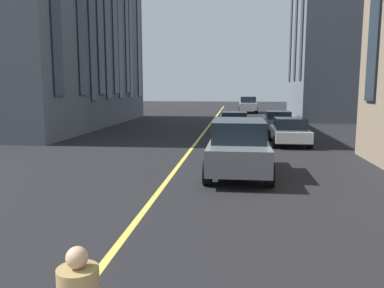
{
  "coord_description": "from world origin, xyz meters",
  "views": [
    {
      "loc": [
        -1.11,
        -2.23,
        2.98
      ],
      "look_at": [
        9.96,
        -0.91,
        1.33
      ],
      "focal_mm": 36.25,
      "sensor_mm": 36.0,
      "label": 1
    }
  ],
  "objects_px": {
    "car_white_oncoming": "(289,131)",
    "car_grey_parked_b": "(277,121)",
    "car_black_trailing": "(234,122)",
    "car_grey_mid": "(239,147)",
    "car_white_near": "(248,104)"
  },
  "relations": [
    {
      "from": "car_white_near",
      "to": "car_grey_parked_b",
      "type": "xyz_separation_m",
      "value": [
        -18.94,
        -1.55,
        -0.27
      ]
    },
    {
      "from": "car_white_near",
      "to": "car_black_trailing",
      "type": "relative_size",
      "value": 1.07
    },
    {
      "from": "car_grey_parked_b",
      "to": "car_white_oncoming",
      "type": "bearing_deg",
      "value": 180.0
    },
    {
      "from": "car_white_near",
      "to": "car_black_trailing",
      "type": "xyz_separation_m",
      "value": [
        -20.12,
        1.36,
        -0.27
      ]
    },
    {
      "from": "car_white_near",
      "to": "car_grey_parked_b",
      "type": "height_order",
      "value": "car_white_near"
    },
    {
      "from": "car_grey_parked_b",
      "to": "car_black_trailing",
      "type": "xyz_separation_m",
      "value": [
        -1.18,
        2.91,
        0.0
      ]
    },
    {
      "from": "car_white_oncoming",
      "to": "car_black_trailing",
      "type": "distance_m",
      "value": 5.94
    },
    {
      "from": "car_white_oncoming",
      "to": "car_grey_parked_b",
      "type": "xyz_separation_m",
      "value": [
        6.37,
        0.0,
        0.0
      ]
    },
    {
      "from": "car_grey_mid",
      "to": "car_white_oncoming",
      "type": "distance_m",
      "value": 7.8
    },
    {
      "from": "car_grey_mid",
      "to": "car_white_near",
      "type": "height_order",
      "value": "same"
    },
    {
      "from": "car_white_near",
      "to": "car_black_trailing",
      "type": "height_order",
      "value": "car_white_near"
    },
    {
      "from": "car_grey_mid",
      "to": "car_white_near",
      "type": "bearing_deg",
      "value": -1.91
    },
    {
      "from": "car_grey_mid",
      "to": "car_white_oncoming",
      "type": "xyz_separation_m",
      "value": [
        7.34,
        -2.64,
        -0.27
      ]
    },
    {
      "from": "car_grey_mid",
      "to": "car_black_trailing",
      "type": "bearing_deg",
      "value": 1.24
    },
    {
      "from": "car_grey_mid",
      "to": "car_grey_parked_b",
      "type": "xyz_separation_m",
      "value": [
        13.71,
        -2.64,
        -0.27
      ]
    }
  ]
}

